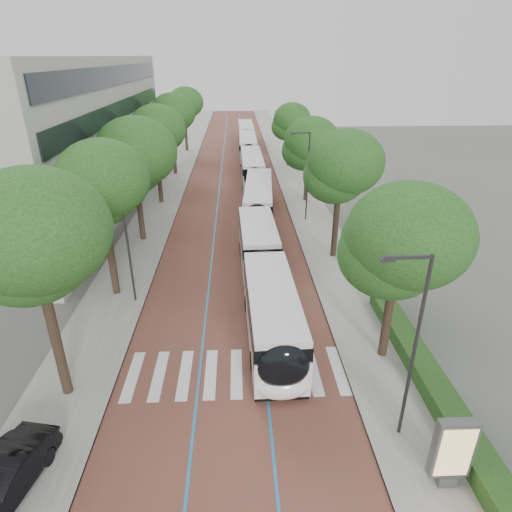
% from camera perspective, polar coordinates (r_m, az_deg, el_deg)
% --- Properties ---
extents(ground, '(160.00, 160.00, 0.00)m').
position_cam_1_polar(ground, '(20.87, -3.18, -17.12)').
color(ground, '#51544C').
rests_on(ground, ground).
extents(road, '(11.00, 140.00, 0.02)m').
position_cam_1_polar(road, '(57.20, -3.05, 10.94)').
color(road, brown).
rests_on(road, ground).
extents(sidewalk_left, '(4.00, 140.00, 0.12)m').
position_cam_1_polar(sidewalk_left, '(57.72, -10.65, 10.73)').
color(sidewalk_left, gray).
rests_on(sidewalk_left, ground).
extents(sidewalk_right, '(4.00, 140.00, 0.12)m').
position_cam_1_polar(sidewalk_right, '(57.62, 4.57, 11.06)').
color(sidewalk_right, gray).
rests_on(sidewalk_right, ground).
extents(kerb_left, '(0.20, 140.00, 0.14)m').
position_cam_1_polar(kerb_left, '(57.49, -8.74, 10.82)').
color(kerb_left, gray).
rests_on(kerb_left, ground).
extents(kerb_right, '(0.20, 140.00, 0.14)m').
position_cam_1_polar(kerb_right, '(57.42, 2.65, 11.06)').
color(kerb_right, gray).
rests_on(kerb_right, ground).
extents(zebra_crossing, '(10.55, 3.60, 0.01)m').
position_cam_1_polar(zebra_crossing, '(21.60, -2.62, -15.28)').
color(zebra_crossing, silver).
rests_on(zebra_crossing, ground).
extents(lane_line_left, '(0.12, 126.00, 0.01)m').
position_cam_1_polar(lane_line_left, '(57.23, -4.68, 10.92)').
color(lane_line_left, teal).
rests_on(lane_line_left, road).
extents(lane_line_right, '(0.12, 126.00, 0.01)m').
position_cam_1_polar(lane_line_right, '(57.20, -1.42, 10.99)').
color(lane_line_right, teal).
rests_on(lane_line_right, road).
extents(office_building, '(18.11, 40.00, 14.00)m').
position_cam_1_polar(office_building, '(48.28, -27.84, 14.02)').
color(office_building, '#9C9A91').
rests_on(office_building, ground).
extents(hedge, '(1.20, 14.00, 0.80)m').
position_cam_1_polar(hedge, '(22.30, 21.68, -14.25)').
color(hedge, '#193C15').
rests_on(hedge, sidewalk_right).
extents(streetlight_near, '(1.82, 0.20, 8.00)m').
position_cam_1_polar(streetlight_near, '(16.70, 20.09, -10.08)').
color(streetlight_near, '#313133').
rests_on(streetlight_near, sidewalk_right).
extents(streetlight_far, '(1.82, 0.20, 8.00)m').
position_cam_1_polar(streetlight_far, '(39.07, 6.70, 11.36)').
color(streetlight_far, '#313133').
rests_on(streetlight_far, sidewalk_right).
extents(lamp_post_left, '(0.14, 0.14, 8.00)m').
position_cam_1_polar(lamp_post_left, '(26.27, -16.77, 1.88)').
color(lamp_post_left, '#313133').
rests_on(lamp_post_left, sidewalk_left).
extents(trees_left, '(6.25, 60.58, 9.90)m').
position_cam_1_polar(trees_left, '(41.25, -14.14, 14.65)').
color(trees_left, black).
rests_on(trees_left, ground).
extents(trees_right, '(5.68, 47.34, 9.01)m').
position_cam_1_polar(trees_right, '(37.31, 8.90, 12.58)').
color(trees_right, black).
rests_on(trees_right, ground).
extents(lead_bus, '(3.00, 18.46, 3.20)m').
position_cam_1_polar(lead_bus, '(26.02, 1.23, -3.31)').
color(lead_bus, black).
rests_on(lead_bus, ground).
extents(bus_queued_0, '(3.34, 12.54, 3.20)m').
position_cam_1_polar(bus_queued_0, '(40.52, 0.33, 7.34)').
color(bus_queued_0, white).
rests_on(bus_queued_0, ground).
extents(bus_queued_1, '(2.59, 12.41, 3.20)m').
position_cam_1_polar(bus_queued_1, '(52.66, -0.52, 11.54)').
color(bus_queued_1, white).
rests_on(bus_queued_1, ground).
extents(bus_queued_2, '(2.62, 12.42, 3.20)m').
position_cam_1_polar(bus_queued_2, '(65.79, -1.09, 14.29)').
color(bus_queued_2, white).
rests_on(bus_queued_2, ground).
extents(bus_queued_3, '(2.63, 12.42, 3.20)m').
position_cam_1_polar(bus_queued_3, '(78.26, -1.34, 16.04)').
color(bus_queued_3, white).
rests_on(bus_queued_3, ground).
extents(ad_panel, '(1.41, 0.55, 2.92)m').
position_cam_1_polar(ad_panel, '(17.57, 24.69, -22.61)').
color(ad_panel, '#59595B').
rests_on(ad_panel, sidewalk_right).
extents(parked_car, '(2.45, 4.72, 1.48)m').
position_cam_1_polar(parked_car, '(18.67, -30.60, -24.24)').
color(parked_car, black).
rests_on(parked_car, sidewalk_left).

